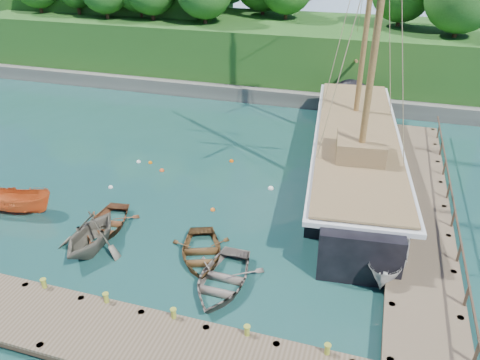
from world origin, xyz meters
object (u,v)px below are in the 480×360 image
object	(u,v)px
rowboat_0	(107,228)
rowboat_1	(93,248)
cabin_boat_white	(387,272)
rowboat_3	(222,285)
rowboat_2	(201,258)
schooner	(355,156)
motorboat_orange	(21,212)

from	to	relation	value
rowboat_0	rowboat_1	xyz separation A→B (m)	(0.30, -1.76, 0.00)
cabin_boat_white	rowboat_1	bearing A→B (deg)	-160.93
rowboat_0	rowboat_1	size ratio (longest dim) A/B	1.00
rowboat_3	cabin_boat_white	bearing A→B (deg)	24.08
rowboat_1	rowboat_2	world-z (taller)	rowboat_1
rowboat_2	schooner	world-z (taller)	schooner
rowboat_3	schooner	world-z (taller)	schooner
rowboat_3	motorboat_orange	size ratio (longest dim) A/B	1.09
rowboat_0	rowboat_3	distance (m)	7.76
motorboat_orange	schooner	xyz separation A→B (m)	(17.47, 10.49, 1.18)
rowboat_1	motorboat_orange	distance (m)	6.08
rowboat_0	rowboat_1	bearing A→B (deg)	-88.56
rowboat_1	cabin_boat_white	world-z (taller)	rowboat_1
rowboat_2	rowboat_3	distance (m)	2.28
rowboat_0	cabin_boat_white	distance (m)	14.42
rowboat_0	motorboat_orange	distance (m)	5.51
schooner	rowboat_3	bearing A→B (deg)	-115.54
rowboat_2	schooner	distance (m)	13.02
cabin_boat_white	schooner	bearing A→B (deg)	113.27
rowboat_2	rowboat_3	size ratio (longest dim) A/B	0.91
rowboat_0	cabin_boat_white	bearing A→B (deg)	-5.47
motorboat_orange	rowboat_3	bearing A→B (deg)	-110.15
rowboat_0	rowboat_1	world-z (taller)	rowboat_1
rowboat_2	cabin_boat_white	bearing A→B (deg)	-11.22
motorboat_orange	cabin_boat_white	bearing A→B (deg)	-97.38
rowboat_1	motorboat_orange	bearing A→B (deg)	161.26
rowboat_3	cabin_boat_white	world-z (taller)	cabin_boat_white
rowboat_0	rowboat_2	distance (m)	5.80
rowboat_3	rowboat_1	bearing A→B (deg)	174.49
rowboat_3	schooner	size ratio (longest dim) A/B	0.16
rowboat_1	rowboat_2	size ratio (longest dim) A/B	0.97
schooner	motorboat_orange	bearing A→B (deg)	-155.04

